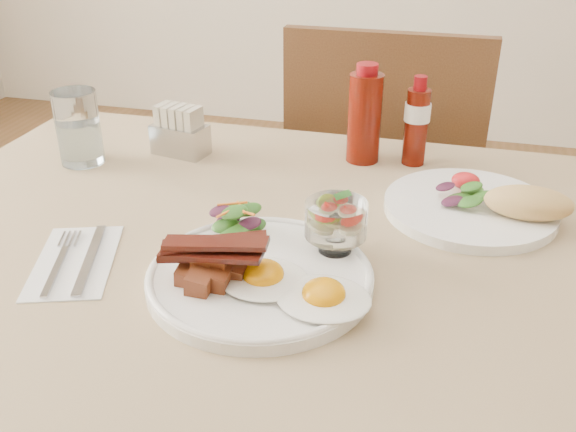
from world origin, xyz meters
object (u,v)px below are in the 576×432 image
Objects in this scene: table at (329,307)px; chair_far at (383,194)px; hot_sauce_bottle at (416,122)px; second_plate at (484,205)px; ketchup_bottle at (365,116)px; main_plate at (260,278)px; water_glass at (79,132)px; sugar_caddy at (180,133)px; fruit_cup at (336,220)px.

chair_far is (0.00, 0.66, -0.14)m from table.
hot_sauce_bottle is (0.08, 0.33, 0.16)m from table.
second_plate is 1.57× the size of ketchup_bottle.
second_plate is at bearing -55.50° from hot_sauce_bottle.
main_plate is at bearing -109.33° from hot_sauce_bottle.
ketchup_bottle is at bearing 15.79° from water_glass.
table is 0.15m from main_plate.
chair_far is 0.58m from sugar_caddy.
main_plate is 0.43m from ketchup_bottle.
water_glass is at bearing -140.98° from sugar_caddy.
second_plate is at bearing -68.53° from chair_far.
table is at bearing -28.11° from sugar_caddy.
ketchup_bottle is (-0.02, 0.34, 0.02)m from fruit_cup.
water_glass is at bearing 145.40° from main_plate.
main_plate is 3.45× the size of fruit_cup.
water_glass is (-0.15, -0.08, 0.02)m from sugar_caddy.
second_plate is 2.55× the size of sugar_caddy.
main_plate is 2.64× the size of sugar_caddy.
water_glass is at bearing 156.99° from fruit_cup.
water_glass reaches higher than fruit_cup.
hot_sauce_bottle reaches higher than fruit_cup.
fruit_cup is 0.47× the size of ketchup_bottle.
main_plate is 1.04× the size of second_plate.
hot_sauce_bottle is at bearing -76.48° from chair_far.
table is at bearing -90.00° from chair_far.
sugar_caddy is at bearing -171.25° from hot_sauce_bottle.
table is at bearing -21.73° from water_glass.
chair_far reaches higher than water_glass.
hot_sauce_bottle is 0.58m from water_glass.
table is at bearing 117.24° from fruit_cup.
water_glass reaches higher than main_plate.
main_plate is at bearing -136.25° from second_plate.
hot_sauce_bottle is 1.21× the size of water_glass.
chair_far is at bearing 90.70° from fruit_cup.
chair_far is 3.45× the size of second_plate.
second_plate is (0.19, 0.18, -0.04)m from fruit_cup.
water_glass is at bearing 158.27° from table.
sugar_caddy is (-0.53, 0.11, 0.02)m from second_plate.
second_plate is 1.74× the size of hot_sauce_bottle.
chair_far is at bearing 88.51° from ketchup_bottle.
hot_sauce_bottle is at bearing 70.67° from main_plate.
main_plate is 1.81× the size of hot_sauce_bottle.
fruit_cup is 0.34m from ketchup_bottle.
second_plate is at bearing -38.30° from ketchup_bottle.
ketchup_bottle is 0.49m from water_glass.
table is 4.75× the size of main_plate.
chair_far is 8.78× the size of sugar_caddy.
second_plate is at bearing 43.75° from main_plate.
chair_far is 0.73m from water_glass.
main_plate reaches higher than table.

